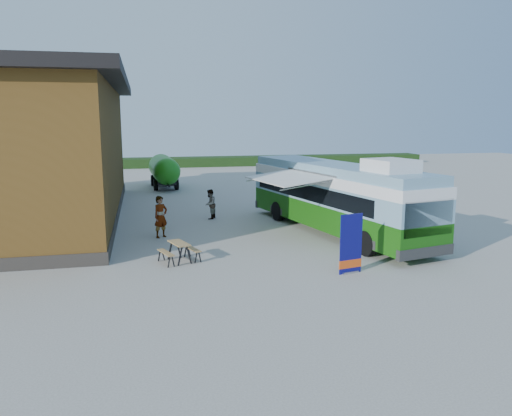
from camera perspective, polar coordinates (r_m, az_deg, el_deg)
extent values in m
plane|color=#BCB7AD|center=(19.94, 2.44, -5.35)|extent=(100.00, 100.00, 0.00)
cube|color=brown|center=(29.09, -23.67, 5.72)|extent=(8.00, 20.00, 7.00)
cube|color=black|center=(29.09, -24.21, 13.09)|extent=(9.60, 21.20, 0.50)
cube|color=#332D28|center=(29.47, -23.22, -0.58)|extent=(8.10, 20.10, 0.50)
cube|color=#264419|center=(58.22, 0.17, 5.44)|extent=(40.00, 3.00, 1.00)
cube|color=#236711|center=(23.91, 8.93, -0.60)|extent=(5.02, 12.45, 1.12)
cube|color=#76A1B9|center=(23.74, 8.99, 1.81)|extent=(5.02, 12.45, 0.91)
cube|color=black|center=(23.50, 5.75, 1.80)|extent=(2.15, 9.95, 0.71)
cube|color=black|center=(24.87, 10.76, 2.14)|extent=(2.15, 9.95, 0.71)
cube|color=white|center=(23.65, 9.04, 3.46)|extent=(5.02, 12.45, 0.46)
cube|color=#76A1B9|center=(23.61, 9.07, 4.50)|extent=(4.82, 12.22, 0.41)
cube|color=white|center=(20.49, 15.14, 4.70)|extent=(1.97, 2.13, 0.51)
cube|color=black|center=(19.11, 19.13, -1.12)|extent=(2.25, 0.53, 1.32)
cube|color=#2D2D2D|center=(19.42, 18.80, -4.77)|extent=(2.57, 0.73, 0.41)
cube|color=#2D2D2D|center=(29.09, 2.33, 0.63)|extent=(2.57, 0.73, 0.41)
cylinder|color=black|center=(20.12, 12.59, -3.95)|extent=(0.51, 1.06, 1.02)
cylinder|color=black|center=(21.57, 17.46, -3.23)|extent=(0.51, 1.06, 1.02)
cylinder|color=black|center=(26.42, 2.54, -0.35)|extent=(0.51, 1.06, 1.02)
cylinder|color=black|center=(27.54, 6.80, 0.02)|extent=(0.51, 1.06, 1.02)
cube|color=white|center=(22.62, 3.65, 3.51)|extent=(3.27, 4.44, 0.31)
cube|color=#A5A8AD|center=(23.22, 6.38, 4.09)|extent=(1.04, 4.24, 0.15)
cylinder|color=#A5A8AD|center=(21.17, 5.85, 2.74)|extent=(2.55, 0.59, 0.32)
cylinder|color=#A5A8AD|center=(24.14, 1.71, 3.71)|extent=(2.55, 0.59, 0.32)
cube|color=#0D0D64|center=(17.64, 10.80, -4.05)|extent=(0.89, 0.22, 2.11)
cube|color=#E84E15|center=(17.83, 10.72, -6.29)|extent=(0.91, 0.23, 0.30)
cube|color=#A5A8AD|center=(17.92, 10.69, -7.23)|extent=(0.66, 0.31, 0.06)
cylinder|color=#A5A8AD|center=(17.66, 10.77, -4.03)|extent=(0.03, 0.03, 2.11)
cube|color=tan|center=(18.99, -8.78, -3.98)|extent=(0.84, 1.26, 0.04)
cube|color=tan|center=(18.87, -10.26, -5.03)|extent=(0.61, 1.19, 0.04)
cube|color=tan|center=(19.27, -7.29, -4.63)|extent=(0.61, 1.19, 0.04)
cube|color=black|center=(18.58, -8.66, -5.47)|extent=(0.06, 0.06, 0.72)
cube|color=black|center=(18.72, -7.67, -5.33)|extent=(0.06, 0.06, 0.72)
cube|color=black|center=(19.45, -9.79, -4.79)|extent=(0.06, 0.06, 0.72)
cube|color=black|center=(19.58, -8.84, -4.66)|extent=(0.06, 0.06, 0.72)
imported|color=#999999|center=(22.98, -10.84, -1.00)|extent=(0.83, 0.76, 1.91)
imported|color=#999999|center=(26.89, -5.27, 0.43)|extent=(0.89, 0.97, 1.60)
cylinder|color=#218618|center=(39.47, -10.48, 4.44)|extent=(2.23, 4.52, 1.99)
sphere|color=#218618|center=(37.28, -10.14, 4.12)|extent=(1.99, 1.99, 1.99)
sphere|color=#218618|center=(41.66, -10.79, 4.72)|extent=(1.99, 1.99, 1.99)
cube|color=black|center=(39.56, -10.44, 3.16)|extent=(1.58, 4.71, 0.22)
cube|color=black|center=(36.74, -9.99, 2.56)|extent=(0.21, 1.33, 0.11)
cylinder|color=black|center=(38.21, -11.39, 2.64)|extent=(0.32, 0.90, 0.88)
cylinder|color=black|center=(38.36, -9.08, 2.74)|extent=(0.32, 0.90, 0.88)
cylinder|color=black|center=(40.83, -11.70, 3.10)|extent=(0.32, 0.90, 0.88)
cylinder|color=black|center=(40.97, -9.54, 3.20)|extent=(0.32, 0.90, 0.88)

